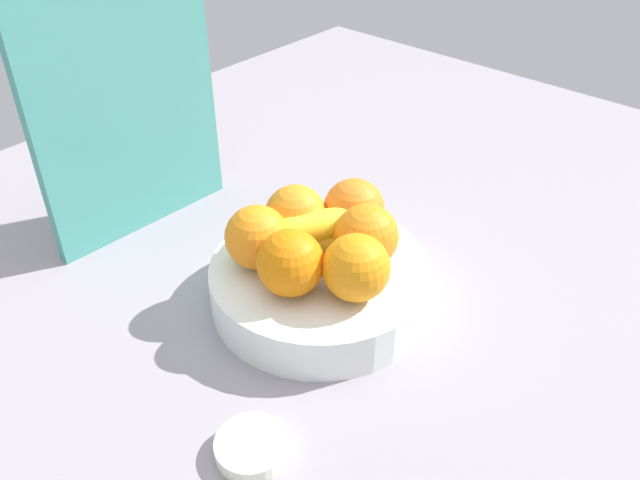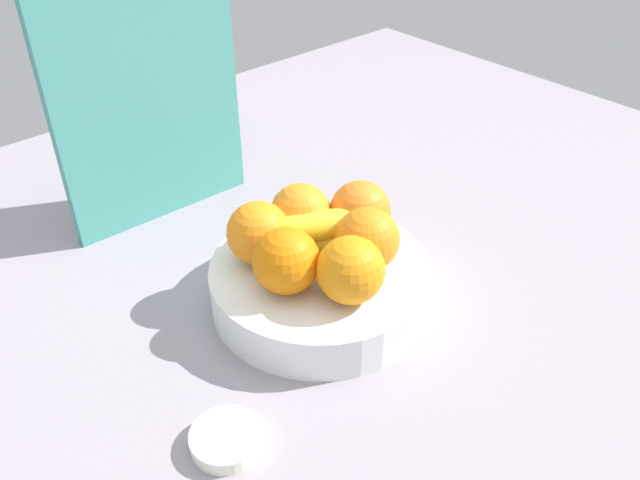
% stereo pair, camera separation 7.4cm
% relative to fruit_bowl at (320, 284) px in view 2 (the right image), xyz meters
% --- Properties ---
extents(ground_plane, '(1.80, 1.40, 0.03)m').
position_rel_fruit_bowl_xyz_m(ground_plane, '(-0.03, 0.01, -0.04)').
color(ground_plane, gray).
extents(fruit_bowl, '(0.28, 0.28, 0.06)m').
position_rel_fruit_bowl_xyz_m(fruit_bowl, '(0.00, 0.00, 0.00)').
color(fruit_bowl, white).
rests_on(fruit_bowl, ground_plane).
extents(orange_front_left, '(0.08, 0.08, 0.08)m').
position_rel_fruit_bowl_xyz_m(orange_front_left, '(-0.06, -0.00, 0.07)').
color(orange_front_left, orange).
rests_on(orange_front_left, fruit_bowl).
extents(orange_front_right, '(0.08, 0.08, 0.08)m').
position_rel_fruit_bowl_xyz_m(orange_front_right, '(-0.01, -0.07, 0.07)').
color(orange_front_right, orange).
rests_on(orange_front_right, fruit_bowl).
extents(orange_center, '(0.08, 0.08, 0.08)m').
position_rel_fruit_bowl_xyz_m(orange_center, '(0.04, -0.04, 0.07)').
color(orange_center, orange).
rests_on(orange_center, fruit_bowl).
extents(orange_back_left, '(0.08, 0.08, 0.08)m').
position_rel_fruit_bowl_xyz_m(orange_back_left, '(0.08, 0.01, 0.07)').
color(orange_back_left, orange).
rests_on(orange_back_left, fruit_bowl).
extents(orange_back_right, '(0.08, 0.08, 0.08)m').
position_rel_fruit_bowl_xyz_m(orange_back_right, '(0.02, 0.06, 0.07)').
color(orange_back_right, orange).
rests_on(orange_back_right, fruit_bowl).
extents(orange_top_stack, '(0.08, 0.08, 0.08)m').
position_rel_fruit_bowl_xyz_m(orange_top_stack, '(-0.05, 0.06, 0.07)').
color(orange_top_stack, orange).
rests_on(orange_top_stack, fruit_bowl).
extents(banana_bunch, '(0.17, 0.15, 0.06)m').
position_rel_fruit_bowl_xyz_m(banana_bunch, '(0.02, 0.02, 0.06)').
color(banana_bunch, yellow).
rests_on(banana_bunch, fruit_bowl).
extents(cutting_board, '(0.28, 0.03, 0.36)m').
position_rel_fruit_bowl_xyz_m(cutting_board, '(-0.04, 0.32, 0.15)').
color(cutting_board, teal).
rests_on(cutting_board, ground_plane).
extents(jar_lid, '(0.07, 0.07, 0.02)m').
position_rel_fruit_bowl_xyz_m(jar_lid, '(-0.22, -0.10, -0.02)').
color(jar_lid, white).
rests_on(jar_lid, ground_plane).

